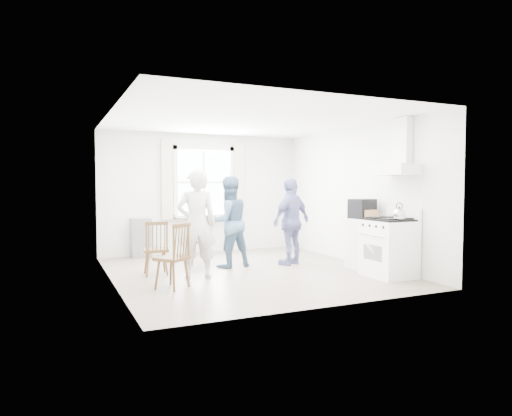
{
  "coord_description": "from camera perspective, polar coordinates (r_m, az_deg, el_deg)",
  "views": [
    {
      "loc": [
        -3.09,
        -7.16,
        1.51
      ],
      "look_at": [
        0.24,
        0.2,
        1.08
      ],
      "focal_mm": 32.0,
      "sensor_mm": 36.0,
      "label": 1
    }
  ],
  "objects": [
    {
      "name": "stereo_stack",
      "position": [
        8.27,
        13.12,
        -0.09
      ],
      "size": [
        0.44,
        0.41,
        0.34
      ],
      "color": "black",
      "rests_on": "low_cabinet"
    },
    {
      "name": "kettle",
      "position": [
        7.44,
        17.46,
        -0.72
      ],
      "size": [
        0.19,
        0.19,
        0.27
      ],
      "color": "silver",
      "rests_on": "gas_stove"
    },
    {
      "name": "low_cabinet",
      "position": [
        8.32,
        13.5,
        -4.38
      ],
      "size": [
        0.5,
        0.55,
        0.9
      ],
      "primitive_type": "cube",
      "color": "silver",
      "rests_on": "ground"
    },
    {
      "name": "gas_stove",
      "position": [
        7.73,
        16.29,
        -4.72
      ],
      "size": [
        0.68,
        0.76,
        1.12
      ],
      "color": "white",
      "rests_on": "ground"
    },
    {
      "name": "room_shell",
      "position": [
        7.8,
        -0.99,
        1.48
      ],
      "size": [
        4.62,
        5.12,
        2.64
      ],
      "color": "gray",
      "rests_on": "ground"
    },
    {
      "name": "range_hood",
      "position": [
        7.78,
        17.34,
        5.77
      ],
      "size": [
        0.45,
        0.76,
        0.94
      ],
      "color": "silver",
      "rests_on": "room_shell"
    },
    {
      "name": "person_mid",
      "position": [
        8.26,
        -3.46,
        -1.75
      ],
      "size": [
        0.89,
        0.89,
        1.65
      ],
      "primitive_type": "imported",
      "rotation": [
        0.0,
        0.0,
        3.26
      ],
      "color": "#44607F",
      "rests_on": "ground"
    },
    {
      "name": "shelf_unit",
      "position": [
        9.71,
        -14.17,
        -3.64
      ],
      "size": [
        0.4,
        0.3,
        0.8
      ],
      "primitive_type": "cube",
      "color": "slate",
      "rests_on": "ground"
    },
    {
      "name": "person_right",
      "position": [
        8.54,
        4.44,
        -1.67
      ],
      "size": [
        1.24,
        1.24,
        1.62
      ],
      "primitive_type": "imported",
      "rotation": [
        0.0,
        0.0,
        3.53
      ],
      "color": "navy",
      "rests_on": "ground"
    },
    {
      "name": "cardboard_box",
      "position": [
        8.16,
        14.08,
        -0.79
      ],
      "size": [
        0.29,
        0.25,
        0.16
      ],
      "primitive_type": "cube",
      "rotation": [
        0.0,
        0.0,
        -0.32
      ],
      "color": "#AB8053",
      "rests_on": "low_cabinet"
    },
    {
      "name": "windsor_chair_c",
      "position": [
        6.63,
        -9.76,
        -5.02
      ],
      "size": [
        0.56,
        0.56,
        0.96
      ],
      "color": "#462E16",
      "rests_on": "ground"
    },
    {
      "name": "person_left",
      "position": [
        7.33,
        -7.42,
        -2.03
      ],
      "size": [
        0.74,
        0.74,
        1.74
      ],
      "primitive_type": "imported",
      "rotation": [
        0.0,
        0.0,
        2.96
      ],
      "color": "silver",
      "rests_on": "ground"
    },
    {
      "name": "windsor_chair_a",
      "position": [
        7.66,
        -12.35,
        -4.23
      ],
      "size": [
        0.41,
        0.41,
        0.91
      ],
      "color": "#462E16",
      "rests_on": "ground"
    },
    {
      "name": "potted_plant",
      "position": [
        10.0,
        -6.8,
        0.14
      ],
      "size": [
        0.19,
        0.19,
        0.32
      ],
      "primitive_type": "imported",
      "rotation": [
        0.0,
        0.0,
        0.09
      ],
      "color": "#2F6B34",
      "rests_on": "window_assembly"
    },
    {
      "name": "windsor_chair_b",
      "position": [
        8.66,
        -7.07,
        -3.24
      ],
      "size": [
        0.4,
        0.39,
        0.93
      ],
      "color": "#462E16",
      "rests_on": "ground"
    },
    {
      "name": "window_assembly",
      "position": [
        10.09,
        -6.51,
        2.73
      ],
      "size": [
        1.88,
        0.24,
        1.7
      ],
      "color": "white",
      "rests_on": "room_shell"
    }
  ]
}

